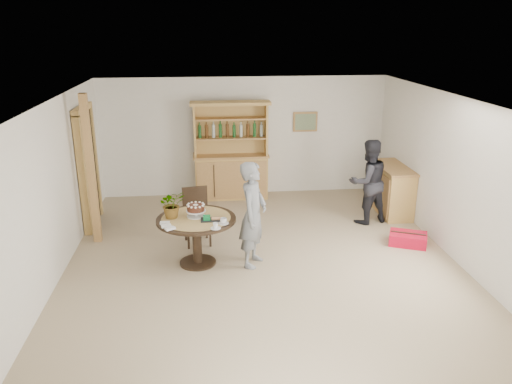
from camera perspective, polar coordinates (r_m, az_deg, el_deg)
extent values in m
plane|color=tan|center=(7.74, 0.85, -8.36)|extent=(7.00, 7.00, 0.00)
cube|color=white|center=(10.63, -1.36, 6.34)|extent=(6.00, 0.04, 2.50)
cube|color=white|center=(4.13, 6.89, -14.80)|extent=(6.00, 0.04, 2.50)
cube|color=white|center=(7.53, -22.39, -0.31)|extent=(0.04, 7.00, 2.50)
cube|color=white|center=(8.17, 22.29, 1.11)|extent=(0.04, 7.00, 2.50)
cube|color=white|center=(6.97, 0.95, 10.27)|extent=(6.00, 7.00, 0.04)
cube|color=tan|center=(10.72, 5.65, 7.99)|extent=(0.52, 0.03, 0.42)
cube|color=#59724C|center=(10.70, 5.67, 7.97)|extent=(0.44, 0.02, 0.34)
cube|color=black|center=(9.42, -18.70, 2.48)|extent=(0.10, 0.90, 2.10)
cube|color=tan|center=(8.95, -19.22, 1.60)|extent=(0.12, 0.10, 2.10)
cube|color=tan|center=(9.89, -18.00, 3.29)|extent=(0.12, 0.10, 2.10)
cube|color=tan|center=(9.20, -19.27, 8.96)|extent=(0.12, 1.10, 0.10)
cube|color=tan|center=(8.57, -18.36, 2.35)|extent=(0.12, 0.12, 2.50)
cube|color=tan|center=(10.56, -2.84, 1.75)|extent=(1.50, 0.50, 0.90)
cube|color=tan|center=(10.43, -2.88, 4.22)|extent=(1.56, 0.54, 0.04)
cube|color=tan|center=(10.41, -2.96, 7.29)|extent=(1.50, 0.04, 1.06)
cube|color=tan|center=(10.25, -7.02, 7.00)|extent=(0.04, 0.34, 1.06)
cube|color=tan|center=(10.32, 1.17, 7.22)|extent=(0.04, 0.34, 1.06)
cube|color=tan|center=(10.29, -2.90, 6.20)|extent=(1.44, 0.32, 0.03)
cube|color=tan|center=(10.22, -2.93, 8.39)|extent=(1.44, 0.32, 0.03)
cube|color=tan|center=(10.17, -2.96, 10.11)|extent=(1.62, 0.40, 0.06)
cylinder|color=#194C1E|center=(10.25, -6.06, 6.95)|extent=(0.07, 0.07, 0.28)
cylinder|color=#4C2D14|center=(10.25, -5.16, 6.98)|extent=(0.07, 0.07, 0.28)
cylinder|color=#B2BFB2|center=(10.25, -4.26, 7.00)|extent=(0.07, 0.07, 0.28)
cylinder|color=#194C1E|center=(10.26, -3.36, 7.03)|extent=(0.07, 0.07, 0.28)
cylinder|color=#4C2D14|center=(10.27, -2.46, 7.05)|extent=(0.07, 0.07, 0.28)
cylinder|color=#B2BFB2|center=(10.28, -1.56, 7.08)|extent=(0.07, 0.07, 0.28)
cylinder|color=#194C1E|center=(10.29, -0.67, 7.10)|extent=(0.07, 0.07, 0.28)
cylinder|color=#4C2D14|center=(10.31, 0.22, 7.12)|extent=(0.07, 0.07, 0.28)
cube|color=tan|center=(10.02, 15.21, 0.16)|extent=(0.50, 1.20, 0.90)
cube|color=tan|center=(9.89, 15.44, 2.75)|extent=(0.54, 1.26, 0.04)
cylinder|color=black|center=(7.55, -6.85, -3.13)|extent=(1.20, 1.20, 0.04)
cylinder|color=black|center=(7.70, -6.75, -5.69)|extent=(0.14, 0.14, 0.70)
cylinder|color=black|center=(7.85, -6.65, -7.99)|extent=(0.56, 0.56, 0.03)
cylinder|color=tan|center=(7.55, -6.86, -2.96)|extent=(1.04, 1.04, 0.01)
cube|color=black|center=(8.35, -6.73, -3.02)|extent=(0.48, 0.48, 0.04)
cube|color=black|center=(8.44, -6.99, -0.98)|extent=(0.42, 0.09, 0.46)
cube|color=black|center=(8.37, -7.05, 0.44)|extent=(0.42, 0.10, 0.05)
cube|color=black|center=(8.26, -7.73, -5.06)|extent=(0.04, 0.03, 0.44)
cube|color=black|center=(8.30, -5.26, -4.82)|extent=(0.03, 0.03, 0.44)
cube|color=black|center=(8.59, -8.05, -4.12)|extent=(0.04, 0.04, 0.44)
cube|color=black|center=(8.63, -5.67, -3.90)|extent=(0.03, 0.04, 0.44)
cylinder|color=white|center=(7.59, -6.86, -2.75)|extent=(0.28, 0.28, 0.01)
cylinder|color=white|center=(7.57, -6.87, -2.47)|extent=(0.05, 0.05, 0.08)
cylinder|color=white|center=(7.56, -6.89, -2.15)|extent=(0.30, 0.30, 0.01)
cylinder|color=#482314|center=(7.54, -6.90, -1.79)|extent=(0.26, 0.26, 0.09)
cylinder|color=white|center=(7.52, -6.91, -1.47)|extent=(0.08, 0.08, 0.01)
sphere|color=white|center=(7.52, -6.00, -1.44)|extent=(0.04, 0.04, 0.04)
sphere|color=white|center=(7.58, -6.12, -1.29)|extent=(0.04, 0.04, 0.04)
sphere|color=white|center=(7.62, -6.45, -1.19)|extent=(0.04, 0.04, 0.04)
sphere|color=white|center=(7.64, -6.90, -1.16)|extent=(0.04, 0.04, 0.04)
sphere|color=white|center=(7.62, -7.36, -1.22)|extent=(0.04, 0.04, 0.04)
sphere|color=white|center=(7.58, -7.69, -1.34)|extent=(0.04, 0.04, 0.04)
sphere|color=white|center=(7.53, -7.83, -1.50)|extent=(0.04, 0.04, 0.04)
sphere|color=white|center=(7.47, -7.71, -1.66)|extent=(0.04, 0.04, 0.04)
sphere|color=white|center=(7.43, -7.38, -1.76)|extent=(0.04, 0.04, 0.04)
sphere|color=white|center=(7.41, -6.92, -1.79)|extent=(0.04, 0.04, 0.04)
sphere|color=white|center=(7.43, -6.46, -1.73)|extent=(0.04, 0.04, 0.04)
sphere|color=white|center=(7.47, -6.12, -1.60)|extent=(0.04, 0.04, 0.04)
imported|color=#3F7233|center=(7.53, -9.58, -1.38)|extent=(0.47, 0.44, 0.42)
cube|color=black|center=(7.43, -5.17, -3.16)|extent=(0.30, 0.20, 0.01)
cube|color=#0D7A37|center=(7.42, -5.65, -2.93)|extent=(0.10, 0.10, 0.06)
cube|color=#0D7A37|center=(7.40, -5.65, -2.68)|extent=(0.11, 0.02, 0.01)
cylinder|color=silver|center=(7.28, -3.73, -3.59)|extent=(0.15, 0.15, 0.01)
imported|color=silver|center=(7.27, -3.74, -3.28)|extent=(0.10, 0.10, 0.08)
cylinder|color=silver|center=(7.12, -4.64, -4.14)|extent=(0.15, 0.15, 0.01)
imported|color=silver|center=(7.11, -4.65, -3.84)|extent=(0.08, 0.08, 0.07)
cube|color=white|center=(7.38, -10.38, -3.49)|extent=(0.14, 0.08, 0.03)
cube|color=white|center=(7.26, -10.21, -3.84)|extent=(0.16, 0.11, 0.03)
cube|color=white|center=(7.17, -9.78, -4.13)|extent=(0.16, 0.14, 0.03)
imported|color=slate|center=(7.46, -0.34, -2.59)|extent=(0.60, 0.70, 1.63)
imported|color=black|center=(9.33, 12.68, 1.16)|extent=(0.89, 0.77, 1.57)
cube|color=red|center=(8.77, 16.97, -5.15)|extent=(0.71, 0.61, 0.20)
cube|color=black|center=(8.73, 17.03, -4.52)|extent=(0.53, 0.26, 0.01)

